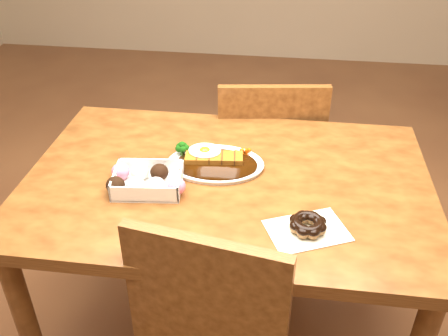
# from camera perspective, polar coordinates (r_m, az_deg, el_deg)

# --- Properties ---
(table) EXTENTS (1.20, 0.80, 0.75)m
(table) POSITION_cam_1_polar(r_m,az_deg,el_deg) (1.54, 0.38, -4.19)
(table) COLOR #49240E
(table) RESTS_ON ground
(chair_far) EXTENTS (0.47, 0.47, 0.87)m
(chair_far) POSITION_cam_1_polar(r_m,az_deg,el_deg) (2.07, 4.93, 0.77)
(chair_far) COLOR #49240E
(chair_far) RESTS_ON ground
(katsu_curry_plate) EXTENTS (0.30, 0.22, 0.06)m
(katsu_curry_plate) POSITION_cam_1_polar(r_m,az_deg,el_deg) (1.53, -1.15, 0.78)
(katsu_curry_plate) COLOR white
(katsu_curry_plate) RESTS_ON table
(donut_box) EXTENTS (0.23, 0.17, 0.06)m
(donut_box) POSITION_cam_1_polar(r_m,az_deg,el_deg) (1.44, -8.90, -1.34)
(donut_box) COLOR white
(donut_box) RESTS_ON table
(pon_de_ring) EXTENTS (0.24, 0.21, 0.04)m
(pon_de_ring) POSITION_cam_1_polar(r_m,az_deg,el_deg) (1.29, 9.54, -6.44)
(pon_de_ring) COLOR silver
(pon_de_ring) RESTS_ON table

